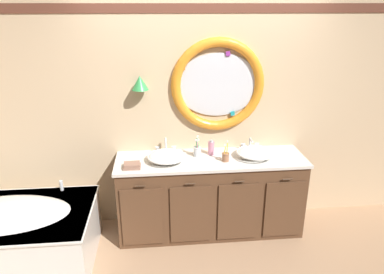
{
  "coord_description": "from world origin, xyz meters",
  "views": [
    {
      "loc": [
        -0.48,
        -3.08,
        2.37
      ],
      "look_at": [
        -0.14,
        0.25,
        1.11
      ],
      "focal_mm": 33.39,
      "sensor_mm": 36.0,
      "label": 1
    }
  ],
  "objects_px": {
    "sink_basin_left": "(166,156)",
    "sink_basin_right": "(255,153)",
    "bathtub": "(6,233)",
    "toothbrush_holder_right": "(225,156)",
    "toothbrush_holder_left": "(197,151)",
    "soap_dispenser": "(211,148)",
    "folded_hand_towel": "(132,166)"
  },
  "relations": [
    {
      "from": "sink_basin_left",
      "to": "sink_basin_right",
      "type": "relative_size",
      "value": 0.99
    },
    {
      "from": "bathtub",
      "to": "toothbrush_holder_right",
      "type": "xyz_separation_m",
      "value": [
        2.13,
        0.27,
        0.58
      ]
    },
    {
      "from": "bathtub",
      "to": "sink_basin_left",
      "type": "height_order",
      "value": "sink_basin_left"
    },
    {
      "from": "sink_basin_right",
      "to": "bathtub",
      "type": "bearing_deg",
      "value": -172.54
    },
    {
      "from": "sink_basin_left",
      "to": "toothbrush_holder_left",
      "type": "distance_m",
      "value": 0.34
    },
    {
      "from": "bathtub",
      "to": "sink_basin_left",
      "type": "distance_m",
      "value": 1.68
    },
    {
      "from": "toothbrush_holder_right",
      "to": "sink_basin_right",
      "type": "bearing_deg",
      "value": 9.85
    },
    {
      "from": "soap_dispenser",
      "to": "toothbrush_holder_right",
      "type": "bearing_deg",
      "value": -57.28
    },
    {
      "from": "sink_basin_right",
      "to": "folded_hand_towel",
      "type": "bearing_deg",
      "value": -174.53
    },
    {
      "from": "sink_basin_right",
      "to": "toothbrush_holder_right",
      "type": "height_order",
      "value": "toothbrush_holder_right"
    },
    {
      "from": "toothbrush_holder_left",
      "to": "toothbrush_holder_right",
      "type": "xyz_separation_m",
      "value": [
        0.27,
        -0.15,
        -0.01
      ]
    },
    {
      "from": "bathtub",
      "to": "folded_hand_towel",
      "type": "bearing_deg",
      "value": 9.54
    },
    {
      "from": "bathtub",
      "to": "soap_dispenser",
      "type": "distance_m",
      "value": 2.15
    },
    {
      "from": "soap_dispenser",
      "to": "folded_hand_towel",
      "type": "bearing_deg",
      "value": -163.02
    },
    {
      "from": "toothbrush_holder_left",
      "to": "folded_hand_towel",
      "type": "bearing_deg",
      "value": -161.89
    },
    {
      "from": "toothbrush_holder_left",
      "to": "sink_basin_left",
      "type": "bearing_deg",
      "value": -163.41
    },
    {
      "from": "bathtub",
      "to": "folded_hand_towel",
      "type": "distance_m",
      "value": 1.34
    },
    {
      "from": "sink_basin_left",
      "to": "toothbrush_holder_left",
      "type": "xyz_separation_m",
      "value": [
        0.32,
        0.1,
        0.01
      ]
    },
    {
      "from": "sink_basin_right",
      "to": "folded_hand_towel",
      "type": "height_order",
      "value": "sink_basin_right"
    },
    {
      "from": "soap_dispenser",
      "to": "folded_hand_towel",
      "type": "distance_m",
      "value": 0.86
    },
    {
      "from": "sink_basin_right",
      "to": "soap_dispenser",
      "type": "height_order",
      "value": "soap_dispenser"
    },
    {
      "from": "soap_dispenser",
      "to": "toothbrush_holder_left",
      "type": "bearing_deg",
      "value": -168.12
    },
    {
      "from": "toothbrush_holder_left",
      "to": "toothbrush_holder_right",
      "type": "height_order",
      "value": "toothbrush_holder_right"
    },
    {
      "from": "sink_basin_left",
      "to": "folded_hand_towel",
      "type": "distance_m",
      "value": 0.36
    },
    {
      "from": "toothbrush_holder_right",
      "to": "soap_dispenser",
      "type": "bearing_deg",
      "value": 122.72
    },
    {
      "from": "bathtub",
      "to": "toothbrush_holder_left",
      "type": "height_order",
      "value": "toothbrush_holder_left"
    },
    {
      "from": "sink_basin_right",
      "to": "toothbrush_holder_left",
      "type": "distance_m",
      "value": 0.6
    },
    {
      "from": "sink_basin_left",
      "to": "toothbrush_holder_right",
      "type": "distance_m",
      "value": 0.6
    },
    {
      "from": "bathtub",
      "to": "sink_basin_right",
      "type": "distance_m",
      "value": 2.55
    },
    {
      "from": "bathtub",
      "to": "toothbrush_holder_left",
      "type": "xyz_separation_m",
      "value": [
        1.86,
        0.42,
        0.59
      ]
    },
    {
      "from": "sink_basin_left",
      "to": "sink_basin_right",
      "type": "height_order",
      "value": "sink_basin_right"
    },
    {
      "from": "sink_basin_left",
      "to": "folded_hand_towel",
      "type": "xyz_separation_m",
      "value": [
        -0.34,
        -0.12,
        -0.03
      ]
    }
  ]
}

